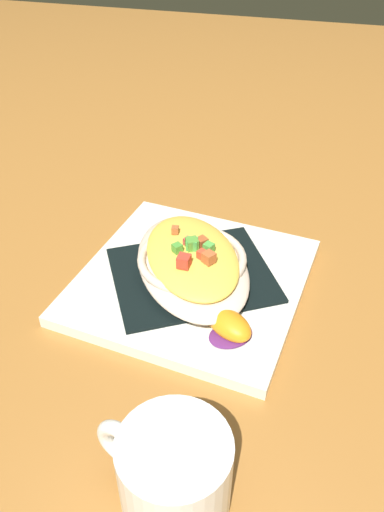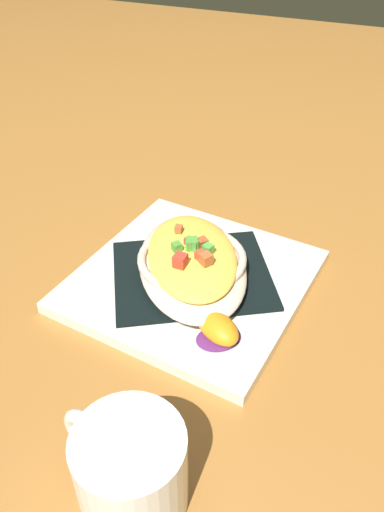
# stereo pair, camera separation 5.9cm
# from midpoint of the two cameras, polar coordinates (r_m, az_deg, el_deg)

# --- Properties ---
(ground_plane) EXTENTS (2.60, 2.60, 0.00)m
(ground_plane) POSITION_cam_midpoint_polar(r_m,az_deg,el_deg) (0.62, 2.73, -3.37)
(ground_plane) COLOR #A2682E
(square_plate) EXTENTS (0.28, 0.28, 0.01)m
(square_plate) POSITION_cam_midpoint_polar(r_m,az_deg,el_deg) (0.61, 2.75, -2.85)
(square_plate) COLOR silver
(square_plate) RESTS_ON ground_plane
(folded_napkin) EXTENTS (0.22, 0.23, 0.00)m
(folded_napkin) POSITION_cam_midpoint_polar(r_m,az_deg,el_deg) (0.61, 2.78, -2.18)
(folded_napkin) COLOR black
(folded_napkin) RESTS_ON square_plate
(gratin_dish) EXTENTS (0.23, 0.21, 0.05)m
(gratin_dish) POSITION_cam_midpoint_polar(r_m,az_deg,el_deg) (0.59, 2.84, -0.64)
(gratin_dish) COLOR beige
(gratin_dish) RESTS_ON folded_napkin
(orange_garnish) EXTENTS (0.06, 0.07, 0.02)m
(orange_garnish) POSITION_cam_midpoint_polar(r_m,az_deg,el_deg) (0.53, 6.10, -8.25)
(orange_garnish) COLOR #56225F
(orange_garnish) RESTS_ON square_plate
(coffee_mug) EXTENTS (0.09, 0.11, 0.08)m
(coffee_mug) POSITION_cam_midpoint_polar(r_m,az_deg,el_deg) (0.42, -2.63, -23.18)
(coffee_mug) COLOR white
(coffee_mug) RESTS_ON ground_plane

